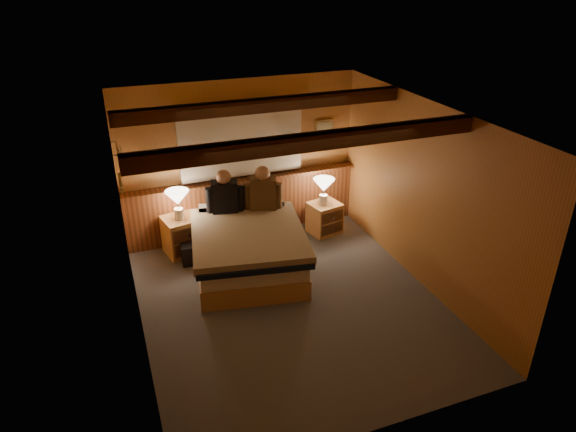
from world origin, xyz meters
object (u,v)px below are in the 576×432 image
nightstand_left (183,235)px  person_left (225,195)px  nightstand_right (325,218)px  lamp_right (324,187)px  lamp_left (178,200)px  person_right (263,191)px  bed (248,248)px  duffel_bag (199,251)px

nightstand_left → person_left: person_left is taller
nightstand_right → lamp_right: 0.55m
nightstand_left → lamp_left: size_ratio=1.38×
person_right → nightstand_left: bearing=-176.0°
lamp_right → person_right: bearing=-175.9°
bed → lamp_right: size_ratio=4.92×
bed → nightstand_right: bed is taller
nightstand_left → lamp_left: (-0.03, -0.03, 0.59)m
person_left → person_right: (0.54, -0.09, 0.01)m
lamp_left → person_left: person_left is taller
bed → person_left: size_ratio=3.20×
person_left → lamp_right: bearing=11.4°
lamp_left → lamp_right: size_ratio=1.02×
nightstand_left → duffel_bag: size_ratio=1.17×
lamp_left → person_right: person_right is taller
nightstand_right → person_right: (-1.04, -0.09, 0.66)m
duffel_bag → person_left: bearing=21.2°
nightstand_right → person_right: person_right is taller
nightstand_left → nightstand_right: (2.19, -0.16, -0.03)m
bed → duffel_bag: 0.78m
nightstand_left → person_right: person_right is taller
bed → lamp_left: size_ratio=4.80×
person_right → bed: bearing=-111.3°
lamp_left → person_left: 0.66m
nightstand_left → duffel_bag: (0.15, -0.31, -0.13)m
person_left → lamp_left: bearing=-178.9°
nightstand_right → person_left: 1.71m
bed → person_left: (-0.14, 0.61, 0.57)m
nightstand_left → person_right: bearing=-24.3°
nightstand_left → lamp_right: (2.15, -0.18, 0.52)m
nightstand_right → lamp_right: lamp_right is taller
lamp_left → nightstand_left: bearing=48.5°
nightstand_right → lamp_left: lamp_left is taller
person_right → lamp_right: bearing=20.3°
person_right → duffel_bag: 1.26m
nightstand_left → person_left: bearing=-26.7°
lamp_right → person_right: person_right is taller
lamp_left → duffel_bag: (0.19, -0.27, -0.72)m
bed → person_right: size_ratio=3.13×
nightstand_right → bed: bearing=-168.9°
lamp_right → person_left: size_ratio=0.65×
lamp_right → duffel_bag: bearing=-176.3°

